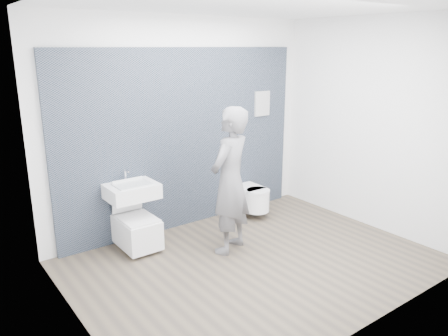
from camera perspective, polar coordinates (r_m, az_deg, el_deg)
ground at (r=5.17m, az=4.05°, el=-12.20°), size 4.00×4.00×0.00m
room_shell at (r=4.62m, az=4.46°, el=7.23°), size 4.00×4.00×4.00m
tile_wall at (r=6.25m, az=-4.78°, el=-7.12°), size 3.60×0.06×2.40m
washbasin at (r=5.38m, az=-11.94°, el=-2.93°), size 0.60×0.45×0.45m
toilet_square at (r=5.49m, az=-11.33°, el=-7.93°), size 0.42×0.60×0.81m
toilet_rounded at (r=6.40m, az=3.70°, el=-3.95°), size 0.35×0.60×0.32m
info_placard at (r=6.95m, az=4.70°, el=-4.73°), size 0.27×0.03×0.36m
visitor at (r=5.14m, az=0.79°, el=-1.71°), size 0.76×0.64×1.76m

